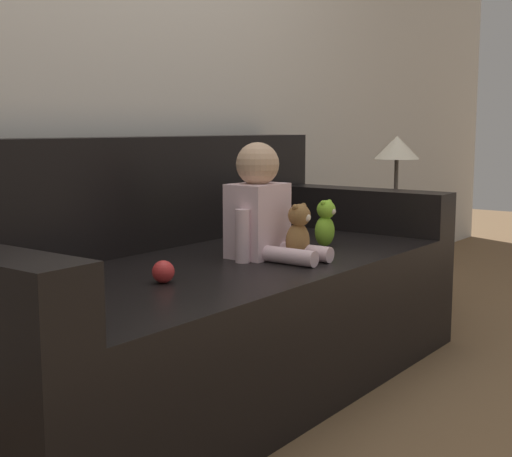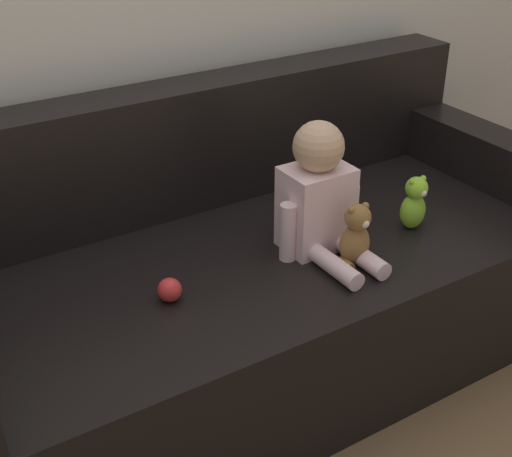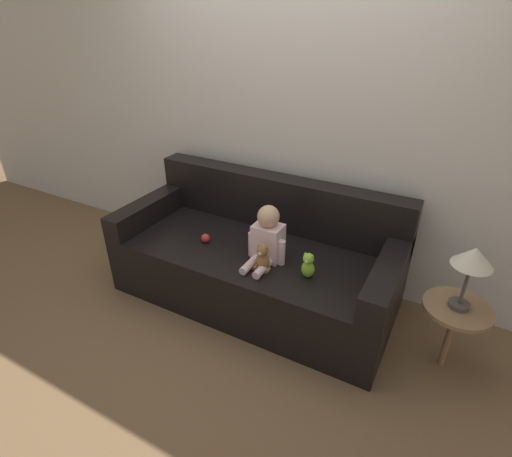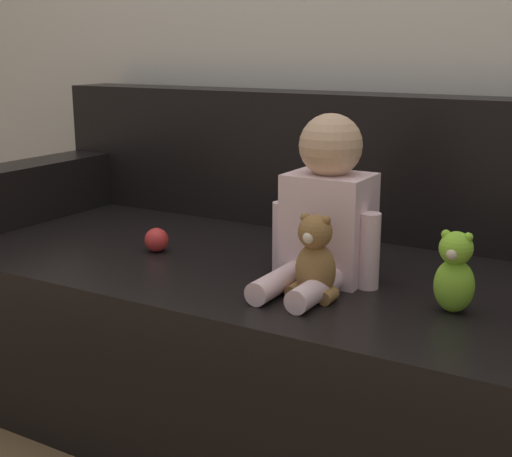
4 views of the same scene
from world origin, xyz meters
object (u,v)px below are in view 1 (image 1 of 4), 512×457
Objects in this scene: teddy_bear_brown at (299,234)px; toy_ball at (163,272)px; plush_toy_side at (325,224)px; side_table at (396,186)px; person_baby at (261,209)px; couch at (199,301)px.

toy_ball is at bearing 167.86° from teddy_bear_brown.
side_table reaches higher than plush_toy_side.
person_baby is at bearing 1.68° from toy_ball.
couch is 0.39m from person_baby.
couch is 0.42m from teddy_bear_brown.
teddy_bear_brown is at bearing -166.46° from plush_toy_side.
side_table is (1.18, 0.21, 0.08)m from teddy_bear_brown.
person_baby reaches higher than plush_toy_side.
toy_ball is 1.73m from side_table.
side_table is (1.37, -0.08, 0.32)m from couch.
couch is 0.58m from plush_toy_side.
toy_ball is at bearing -178.32° from person_baby.
couch reaches higher than plush_toy_side.
side_table reaches higher than person_baby.
side_table is (0.89, 0.14, 0.08)m from plush_toy_side.
couch is at bearing 155.76° from plush_toy_side.
person_baby is at bearing 105.57° from teddy_bear_brown.
plush_toy_side is (0.29, 0.07, -0.00)m from teddy_bear_brown.
couch is at bearing 26.06° from toy_ball.
plush_toy_side reaches higher than toy_ball.
couch is at bearing 176.64° from side_table.
person_baby is at bearing 169.54° from plush_toy_side.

